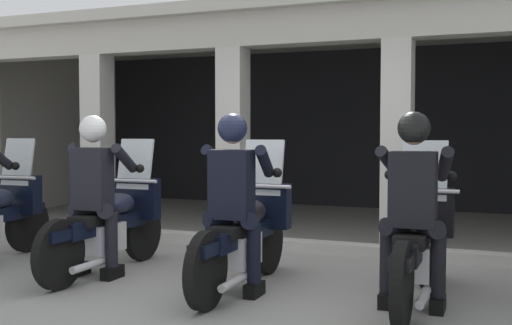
% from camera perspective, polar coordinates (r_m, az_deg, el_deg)
% --- Properties ---
extents(ground_plane, '(80.00, 80.00, 0.00)m').
position_cam_1_polar(ground_plane, '(8.73, 6.96, -6.59)').
color(ground_plane, gray).
extents(station_building, '(11.92, 4.65, 3.12)m').
position_cam_1_polar(station_building, '(10.23, 8.85, 6.13)').
color(station_building, black).
rests_on(station_building, ground).
extents(kerb_strip, '(11.42, 0.24, 0.12)m').
position_cam_1_polar(kerb_strip, '(7.60, 3.90, -7.52)').
color(kerb_strip, '#B7B5AD').
rests_on(kerb_strip, ground).
extents(motorcycle_left, '(0.62, 2.04, 1.35)m').
position_cam_1_polar(motorcycle_left, '(6.58, -12.97, -5.33)').
color(motorcycle_left, black).
rests_on(motorcycle_left, ground).
extents(police_officer_left, '(0.63, 0.61, 1.58)m').
position_cam_1_polar(police_officer_left, '(6.30, -14.50, -1.70)').
color(police_officer_left, black).
rests_on(police_officer_left, ground).
extents(motorcycle_center, '(0.62, 2.04, 1.35)m').
position_cam_1_polar(motorcycle_center, '(5.77, -0.92, -6.41)').
color(motorcycle_center, black).
rests_on(motorcycle_center, ground).
extents(police_officer_center, '(0.63, 0.61, 1.58)m').
position_cam_1_polar(police_officer_center, '(5.45, -2.09, -2.30)').
color(police_officer_center, black).
rests_on(police_officer_center, ground).
extents(motorcycle_right, '(0.62, 2.04, 1.35)m').
position_cam_1_polar(motorcycle_right, '(5.48, 14.50, -6.99)').
color(motorcycle_right, black).
rests_on(motorcycle_right, ground).
extents(police_officer_right, '(0.63, 0.61, 1.58)m').
position_cam_1_polar(police_officer_right, '(5.14, 14.15, -2.70)').
color(police_officer_right, black).
rests_on(police_officer_right, ground).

